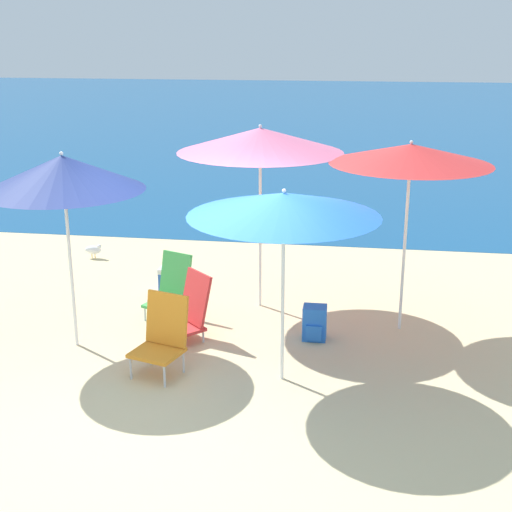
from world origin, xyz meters
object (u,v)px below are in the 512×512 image
beach_chair_orange (162,334)px  backpack_blue (315,323)px  beach_umbrella_navy (63,173)px  beach_chair_red (189,310)px  cooler_box (174,278)px  beach_chair_green (171,288)px  beach_umbrella_red (411,154)px  seagull (94,250)px  beach_umbrella_pink (260,140)px  beach_umbrella_blue (284,205)px

beach_chair_orange → backpack_blue: (1.52, 1.06, -0.22)m
beach_umbrella_navy → beach_chair_red: beach_umbrella_navy is taller
backpack_blue → cooler_box: (-2.04, 1.36, -0.03)m
beach_chair_orange → backpack_blue: size_ratio=2.06×
beach_chair_orange → beach_chair_red: size_ratio=1.07×
beach_umbrella_navy → beach_chair_red: 2.09m
beach_umbrella_navy → beach_chair_green: 2.10m
backpack_blue → beach_chair_red: bearing=-172.6°
beach_umbrella_navy → backpack_blue: (2.68, 0.57, -1.79)m
beach_chair_green → beach_chair_red: beach_chair_green is taller
beach_umbrella_navy → beach_chair_orange: 2.02m
beach_umbrella_red → beach_chair_red: bearing=-165.2°
beach_chair_green → cooler_box: (-0.22, 0.91, -0.20)m
beach_umbrella_red → seagull: 5.49m
beach_chair_green → backpack_blue: beach_chair_green is taller
beach_chair_red → cooler_box: bearing=155.3°
beach_chair_green → backpack_blue: 1.89m
beach_umbrella_red → seagull: bearing=155.6°
beach_umbrella_red → beach_umbrella_pink: (-1.78, 0.51, 0.04)m
seagull → beach_chair_orange: bearing=-59.4°
beach_umbrella_red → beach_umbrella_blue: 1.97m
beach_umbrella_blue → seagull: beach_umbrella_blue is taller
beach_umbrella_navy → beach_chair_orange: (1.16, -0.49, -1.57)m
beach_umbrella_navy → beach_umbrella_blue: 2.47m
beach_chair_orange → cooler_box: (-0.53, 2.42, -0.25)m
beach_umbrella_blue → beach_umbrella_pink: bearing=104.5°
beach_umbrella_navy → seagull: (-0.99, 3.14, -1.86)m
beach_chair_orange → beach_chair_red: 0.87m
backpack_blue → cooler_box: bearing=146.3°
beach_chair_red → cooler_box: 1.67m
beach_umbrella_navy → backpack_blue: 3.27m
beach_chair_green → backpack_blue: bearing=8.7°
backpack_blue → beach_chair_green: bearing=166.1°
beach_umbrella_blue → cooler_box: bearing=126.6°
backpack_blue → beach_chair_orange: bearing=-145.1°
beach_umbrella_pink → beach_chair_orange: beach_umbrella_pink is taller
beach_umbrella_pink → cooler_box: (-1.27, 0.40, -1.99)m
beach_chair_orange → beach_chair_green: bearing=118.8°
beach_umbrella_navy → beach_umbrella_blue: size_ratio=1.11×
cooler_box → beach_chair_green: bearing=-76.6°
beach_umbrella_red → backpack_blue: beach_umbrella_red is taller
beach_chair_green → seagull: (-1.84, 2.12, -0.23)m
cooler_box → beach_umbrella_red: bearing=-16.6°
beach_umbrella_navy → beach_umbrella_pink: bearing=38.8°
beach_chair_red → beach_umbrella_pink: bearing=104.1°
beach_umbrella_red → beach_chair_green: size_ratio=2.86×
beach_umbrella_pink → backpack_blue: beach_umbrella_pink is taller
seagull → beach_umbrella_blue: bearing=-46.7°
beach_umbrella_pink → cooler_box: beach_umbrella_pink is taller
cooler_box → beach_chair_red: bearing=-68.8°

